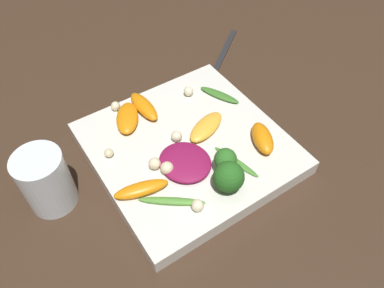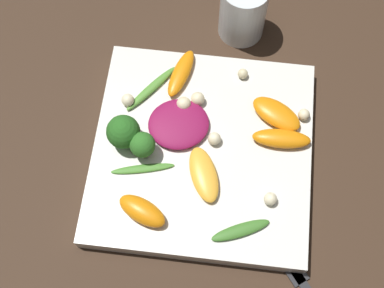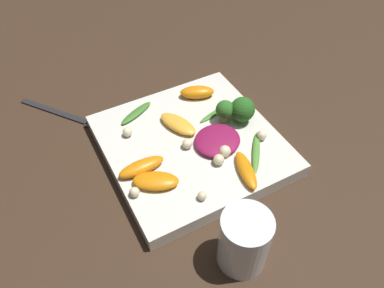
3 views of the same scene
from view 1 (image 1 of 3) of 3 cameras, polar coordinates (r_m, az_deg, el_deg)
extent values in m
plane|color=#382619|center=(0.58, -0.59, -1.41)|extent=(2.40, 2.40, 0.00)
cube|color=silver|center=(0.57, -0.60, -0.59)|extent=(0.27, 0.27, 0.03)
cylinder|color=white|center=(0.53, -21.39, -5.26)|extent=(0.06, 0.06, 0.09)
cube|color=#262628|center=(0.76, 4.57, 13.25)|extent=(0.16, 0.12, 0.01)
cube|color=#262628|center=(0.70, 2.89, 9.90)|extent=(0.05, 0.04, 0.01)
ellipsoid|color=maroon|center=(0.53, -1.06, -2.76)|extent=(0.09, 0.09, 0.01)
ellipsoid|color=orange|center=(0.56, 10.70, 0.90)|extent=(0.05, 0.07, 0.02)
ellipsoid|color=orange|center=(0.59, -9.83, 3.93)|extent=(0.06, 0.08, 0.02)
ellipsoid|color=orange|center=(0.60, -7.34, 5.71)|extent=(0.03, 0.07, 0.02)
ellipsoid|color=orange|center=(0.50, -7.74, -6.83)|extent=(0.08, 0.04, 0.01)
ellipsoid|color=#FCAD33|center=(0.57, 2.16, 2.63)|extent=(0.08, 0.06, 0.01)
cylinder|color=#84AD5B|center=(0.52, 4.99, -3.49)|extent=(0.01, 0.01, 0.02)
sphere|color=#2D6B23|center=(0.51, 5.11, -2.35)|extent=(0.03, 0.03, 0.03)
cylinder|color=#84AD5B|center=(0.50, 5.14, -6.38)|extent=(0.01, 0.01, 0.01)
sphere|color=#26601E|center=(0.49, 5.29, -5.17)|extent=(0.04, 0.04, 0.04)
ellipsoid|color=#518E33|center=(0.49, -3.10, -8.68)|extent=(0.08, 0.06, 0.01)
ellipsoid|color=#3D7528|center=(0.63, 4.20, 7.47)|extent=(0.04, 0.07, 0.01)
ellipsoid|color=#47842D|center=(0.54, 6.73, -2.69)|extent=(0.03, 0.08, 0.00)
sphere|color=beige|center=(0.63, -0.54, 8.03)|extent=(0.02, 0.02, 0.02)
sphere|color=beige|center=(0.52, -5.72, -2.98)|extent=(0.02, 0.02, 0.02)
sphere|color=beige|center=(0.61, -11.57, 5.68)|extent=(0.01, 0.01, 0.01)
sphere|color=beige|center=(0.56, -2.36, 1.19)|extent=(0.02, 0.02, 0.02)
sphere|color=beige|center=(0.55, -12.57, -1.35)|extent=(0.01, 0.01, 0.01)
sphere|color=beige|center=(0.52, -3.83, -3.69)|extent=(0.02, 0.02, 0.02)
sphere|color=beige|center=(0.48, 0.86, -9.37)|extent=(0.02, 0.02, 0.02)
camera|label=2|loc=(0.59, 45.93, 62.33)|focal=50.00mm
camera|label=3|loc=(0.53, -65.35, 29.17)|focal=35.00mm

